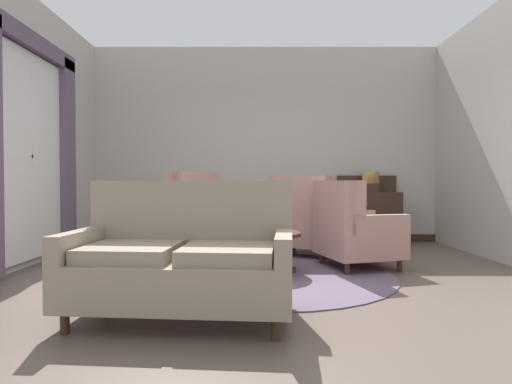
{
  "coord_description": "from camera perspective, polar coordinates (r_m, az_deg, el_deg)",
  "views": [
    {
      "loc": [
        -0.16,
        -4.13,
        0.99
      ],
      "look_at": [
        -0.18,
        0.92,
        0.87
      ],
      "focal_mm": 29.4,
      "sensor_mm": 36.0,
      "label": 1
    }
  ],
  "objects": [
    {
      "name": "sideboard",
      "position": [
        7.0,
        15.38,
        -2.87
      ],
      "size": [
        0.97,
        0.36,
        1.1
      ],
      "color": "#382319",
      "rests_on": "ground"
    },
    {
      "name": "coffee_table",
      "position": [
        4.55,
        1.16,
        -6.52
      ],
      "size": [
        0.84,
        0.84,
        0.45
      ],
      "color": "#382319",
      "rests_on": "ground"
    },
    {
      "name": "porcelain_vase",
      "position": [
        4.56,
        1.58,
        -3.61
      ],
      "size": [
        0.16,
        0.16,
        0.33
      ],
      "color": "#4C7A66",
      "rests_on": "coffee_table"
    },
    {
      "name": "wall_back",
      "position": [
        7.06,
        1.56,
        6.44
      ],
      "size": [
        5.91,
        0.08,
        3.24
      ],
      "primitive_type": "cube",
      "color": "#BCB7AD",
      "rests_on": "ground"
    },
    {
      "name": "armchair_near_sideboard",
      "position": [
        4.95,
        13.27,
        -5.16
      ],
      "size": [
        0.99,
        0.99,
        1.01
      ],
      "rotation": [
        0.0,
        0.0,
        1.85
      ],
      "color": "tan",
      "rests_on": "ground"
    },
    {
      "name": "armchair_beside_settee",
      "position": [
        5.69,
        6.87,
        -4.09
      ],
      "size": [
        1.06,
        1.06,
        1.07
      ],
      "rotation": [
        0.0,
        0.0,
        2.66
      ],
      "color": "tan",
      "rests_on": "ground"
    },
    {
      "name": "gramophone",
      "position": [
        6.91,
        15.96,
        1.85
      ],
      "size": [
        0.4,
        0.47,
        0.48
      ],
      "color": "#382319",
      "rests_on": "sideboard"
    },
    {
      "name": "ground",
      "position": [
        4.25,
        2.45,
        -12.13
      ],
      "size": [
        8.13,
        8.13,
        0.0
      ],
      "primitive_type": "plane",
      "color": "brown"
    },
    {
      "name": "side_table",
      "position": [
        5.5,
        12.66,
        -4.4
      ],
      "size": [
        0.49,
        0.49,
        0.74
      ],
      "color": "#382319",
      "rests_on": "ground"
    },
    {
      "name": "wall_left",
      "position": [
        5.73,
        -28.35,
        7.49
      ],
      "size": [
        0.08,
        4.07,
        3.24
      ],
      "primitive_type": "cube",
      "color": "#BCB7AD",
      "rests_on": "ground"
    },
    {
      "name": "settee",
      "position": [
        3.12,
        -9.66,
        -9.25
      ],
      "size": [
        1.63,
        0.91,
        1.0
      ],
      "rotation": [
        0.0,
        0.0,
        -0.08
      ],
      "color": "gray",
      "rests_on": "ground"
    },
    {
      "name": "armchair_far_left",
      "position": [
        5.3,
        -9.98,
        -4.41
      ],
      "size": [
        1.07,
        1.09,
        1.11
      ],
      "rotation": [
        0.0,
        0.0,
        4.3
      ],
      "color": "tan",
      "rests_on": "ground"
    },
    {
      "name": "window_with_curtains",
      "position": [
        5.6,
        -27.85,
        5.97
      ],
      "size": [
        0.12,
        2.02,
        2.7
      ],
      "color": "silver"
    },
    {
      "name": "area_rug",
      "position": [
        4.54,
        2.3,
        -11.17
      ],
      "size": [
        2.61,
        2.61,
        0.01
      ],
      "primitive_type": "cylinder",
      "color": "#5B4C60",
      "rests_on": "ground"
    },
    {
      "name": "baseboard_back",
      "position": [
        7.04,
        1.56,
        -6.26
      ],
      "size": [
        5.75,
        0.03,
        0.12
      ],
      "primitive_type": "cube",
      "color": "#382319",
      "rests_on": "ground"
    }
  ]
}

